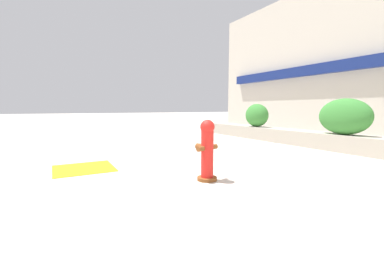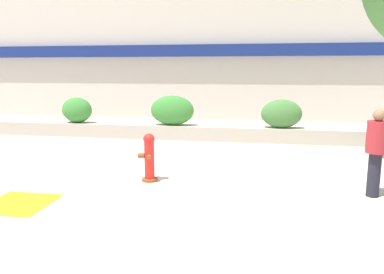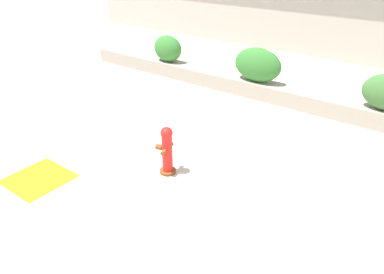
{
  "view_description": "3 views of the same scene",
  "coord_description": "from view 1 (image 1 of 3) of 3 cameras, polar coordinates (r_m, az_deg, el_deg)",
  "views": [
    {
      "loc": [
        2.42,
        -1.5,
        1.29
      ],
      "look_at": [
        -2.12,
        0.99,
        0.69
      ],
      "focal_mm": 24.0,
      "sensor_mm": 36.0,
      "label": 1
    },
    {
      "loc": [
        0.99,
        -6.94,
        2.48
      ],
      "look_at": [
        -0.57,
        1.89,
        0.85
      ],
      "focal_mm": 35.0,
      "sensor_mm": 36.0,
      "label": 2
    },
    {
      "loc": [
        3.15,
        -4.24,
        4.44
      ],
      "look_at": [
        -1.01,
        1.3,
        0.79
      ],
      "focal_mm": 35.0,
      "sensor_mm": 36.0,
      "label": 3
    }
  ],
  "objects": [
    {
      "name": "fire_hydrant",
      "position": [
        4.53,
        3.37,
        -2.83
      ],
      "size": [
        0.47,
        0.48,
        1.08
      ],
      "color": "brown",
      "rests_on": "ground"
    },
    {
      "name": "tactile_warning_pad",
      "position": [
        5.95,
        -22.91,
        -6.43
      ],
      "size": [
        1.19,
        1.19,
        0.01
      ],
      "primitive_type": "cube",
      "color": "gold",
      "rests_on": "ground"
    },
    {
      "name": "hedge_bush_0",
      "position": [
        11.02,
        14.18,
        4.7
      ],
      "size": [
        1.15,
        0.7,
        0.94
      ],
      "primitive_type": "ellipsoid",
      "color": "#387F33",
      "rests_on": "planter_wall_low"
    },
    {
      "name": "ground_plane",
      "position": [
        3.13,
        2.86,
        -17.8
      ],
      "size": [
        120.0,
        120.0,
        0.0
      ],
      "primitive_type": "plane",
      "color": "beige"
    },
    {
      "name": "hedge_bush_1",
      "position": [
        8.71,
        30.76,
        3.92
      ],
      "size": [
        1.56,
        0.7,
        1.06
      ],
      "primitive_type": "ellipsoid",
      "color": "#387F33",
      "rests_on": "planter_wall_low"
    }
  ]
}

